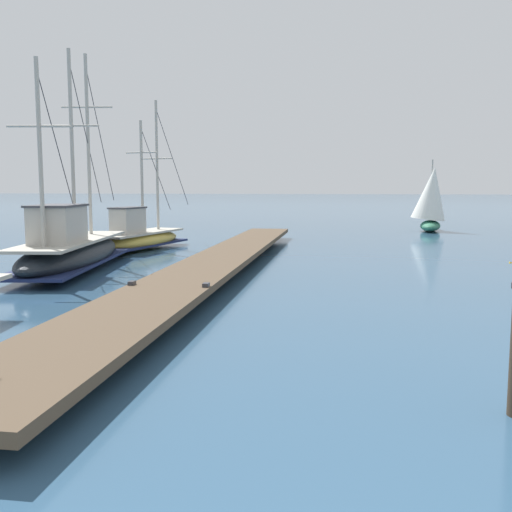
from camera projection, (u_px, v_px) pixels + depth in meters
The scene contains 4 objects.
floating_dock at pixel (218, 261), 16.75m from camera, with size 2.73×24.29×0.53m.
fishing_boat_1 at pixel (70, 249), 17.17m from camera, with size 3.10×8.75×6.76m.
fishing_boat_2 at pixel (138, 237), 23.03m from camera, with size 2.41×7.11×6.06m.
distant_sailboat at pixel (431, 200), 32.49m from camera, with size 2.40×3.88×4.03m.
Camera 1 is at (0.07, -0.36, 2.50)m, focal length 40.57 mm.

